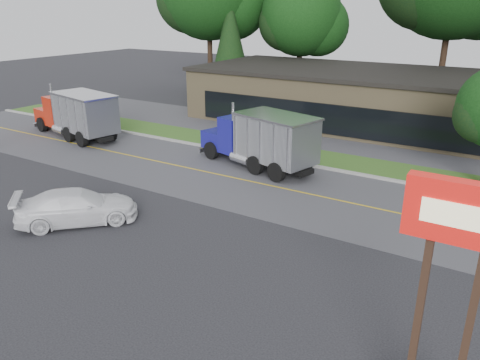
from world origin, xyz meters
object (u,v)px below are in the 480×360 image
(rally_car, at_px, (77,206))
(bilo_sign, at_px, (438,349))
(dump_truck_red, at_px, (77,113))
(dump_truck_blue, at_px, (262,139))

(rally_car, bearing_deg, bilo_sign, -148.21)
(dump_truck_red, bearing_deg, bilo_sign, 166.50)
(dump_truck_blue, relative_size, rally_car, 1.58)
(bilo_sign, relative_size, rally_car, 1.14)
(dump_truck_blue, bearing_deg, dump_truck_red, 19.43)
(bilo_sign, height_order, rally_car, bilo_sign)
(rally_car, bearing_deg, dump_truck_red, 2.18)
(bilo_sign, xyz_separation_m, rally_car, (-15.50, 2.99, -1.27))
(dump_truck_red, distance_m, rally_car, 15.26)
(dump_truck_red, height_order, rally_car, dump_truck_red)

